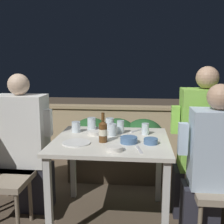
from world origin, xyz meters
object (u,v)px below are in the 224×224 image
object	(u,v)px
person_blue_shirt	(211,164)
beer_bottle	(103,131)
potted_plant	(21,148)
chair_right_far	(223,159)
person_green_blouse	(200,143)
person_white_polo	(25,144)
chair_left_far	(4,153)

from	to	relation	value
person_blue_shirt	beer_bottle	size ratio (longest dim) A/B	5.06
person_blue_shirt	potted_plant	xyz separation A→B (m)	(-1.82, 0.71, -0.16)
chair_right_far	potted_plant	xyz separation A→B (m)	(-2.01, 0.37, -0.08)
person_green_blouse	person_white_polo	bearing A→B (deg)	-178.22
person_white_polo	chair_right_far	world-z (taller)	person_white_polo
chair_right_far	beer_bottle	bearing A→B (deg)	-165.87
beer_bottle	person_blue_shirt	bearing A→B (deg)	-5.96
chair_left_far	person_blue_shirt	size ratio (longest dim) A/B	0.75
person_green_blouse	beer_bottle	xyz separation A→B (m)	(-0.82, -0.26, 0.15)
person_blue_shirt	potted_plant	size ratio (longest dim) A/B	1.65
chair_left_far	chair_right_far	xyz separation A→B (m)	(1.98, 0.05, 0.00)
potted_plant	beer_bottle	bearing A→B (deg)	-32.63
person_white_polo	beer_bottle	world-z (taller)	person_white_polo
person_green_blouse	beer_bottle	distance (m)	0.87
chair_left_far	potted_plant	distance (m)	0.43
chair_right_far	person_green_blouse	xyz separation A→B (m)	(-0.21, 0.00, 0.13)
chair_left_far	beer_bottle	size ratio (longest dim) A/B	3.82
chair_right_far	person_green_blouse	distance (m)	0.25
person_white_polo	beer_bottle	xyz separation A→B (m)	(0.75, -0.21, 0.19)
person_blue_shirt	person_green_blouse	size ratio (longest dim) A/B	0.91
person_white_polo	person_green_blouse	bearing A→B (deg)	1.78
chair_left_far	potted_plant	size ratio (longest dim) A/B	1.24
beer_bottle	potted_plant	bearing A→B (deg)	147.37
person_green_blouse	beer_bottle	world-z (taller)	person_green_blouse
chair_left_far	beer_bottle	distance (m)	1.02
person_blue_shirt	chair_left_far	bearing A→B (deg)	170.58
person_green_blouse	person_blue_shirt	bearing A→B (deg)	-87.44
chair_left_far	person_green_blouse	bearing A→B (deg)	1.57
chair_right_far	beer_bottle	size ratio (longest dim) A/B	3.82
person_white_polo	chair_right_far	bearing A→B (deg)	1.57
person_green_blouse	potted_plant	world-z (taller)	person_green_blouse
person_blue_shirt	potted_plant	distance (m)	1.96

